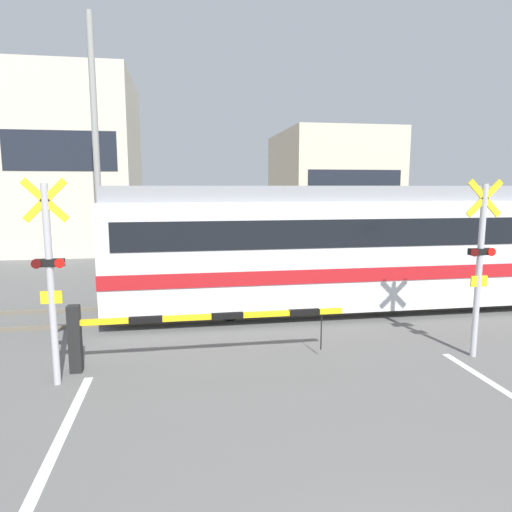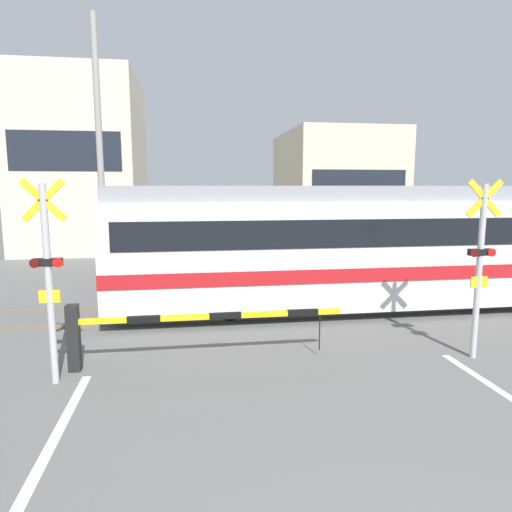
{
  "view_description": "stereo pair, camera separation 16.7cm",
  "coord_description": "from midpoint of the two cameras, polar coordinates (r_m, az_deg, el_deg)",
  "views": [
    {
      "loc": [
        -1.68,
        -1.54,
        3.16
      ],
      "look_at": [
        0.0,
        8.48,
        1.6
      ],
      "focal_mm": 32.0,
      "sensor_mm": 36.0,
      "label": 1
    },
    {
      "loc": [
        -1.52,
        -1.57,
        3.16
      ],
      "look_at": [
        0.0,
        8.48,
        1.6
      ],
      "focal_mm": 32.0,
      "sensor_mm": 36.0,
      "label": 2
    }
  ],
  "objects": [
    {
      "name": "pedestrian",
      "position": [
        16.97,
        -6.79,
        1.25
      ],
      "size": [
        0.38,
        0.22,
        1.69
      ],
      "color": "#33384C",
      "rests_on": "ground_plane"
    },
    {
      "name": "crossing_signal_left",
      "position": [
        7.81,
        -23.98,
        -1.96
      ],
      "size": [
        0.68,
        0.15,
        3.29
      ],
      "color": "#B2B2B7",
      "rests_on": "ground_plane"
    },
    {
      "name": "crossing_barrier_near",
      "position": [
        8.25,
        -12.08,
        -8.53
      ],
      "size": [
        4.84,
        0.2,
        1.17
      ],
      "color": "black",
      "rests_on": "ground_plane"
    },
    {
      "name": "rail_track_near",
      "position": [
        11.03,
        0.11,
        -7.71
      ],
      "size": [
        50.0,
        0.1,
        0.08
      ],
      "color": "#6B6051",
      "rests_on": "ground_plane"
    },
    {
      "name": "crossing_barrier_far",
      "position": [
        14.81,
        6.15,
        -0.74
      ],
      "size": [
        4.84,
        0.2,
        1.17
      ],
      "color": "black",
      "rests_on": "ground_plane"
    },
    {
      "name": "building_left_of_street",
      "position": [
        25.15,
        -20.44,
        10.62
      ],
      "size": [
        5.55,
        7.45,
        8.46
      ],
      "color": "beige",
      "rests_on": "ground_plane"
    },
    {
      "name": "rail_track_far",
      "position": [
        12.4,
        -0.9,
        -5.86
      ],
      "size": [
        50.0,
        0.1,
        0.08
      ],
      "color": "#6B6051",
      "rests_on": "ground_plane"
    },
    {
      "name": "utility_pole_streetside",
      "position": [
        16.92,
        -18.69,
        12.56
      ],
      "size": [
        0.22,
        0.22,
        8.85
      ],
      "color": "gray",
      "rests_on": "ground_plane"
    },
    {
      "name": "commuter_train",
      "position": [
        12.65,
        18.48,
        1.63
      ],
      "size": [
        15.2,
        2.77,
        3.17
      ],
      "color": "silver",
      "rests_on": "ground_plane"
    },
    {
      "name": "building_right_of_street",
      "position": [
        25.95,
        9.94,
        8.3
      ],
      "size": [
        5.51,
        7.45,
        6.06
      ],
      "color": "beige",
      "rests_on": "ground_plane"
    },
    {
      "name": "crossing_signal_right",
      "position": [
        9.2,
        26.65,
        -0.62
      ],
      "size": [
        0.68,
        0.15,
        3.29
      ],
      "color": "#B2B2B7",
      "rests_on": "ground_plane"
    }
  ]
}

